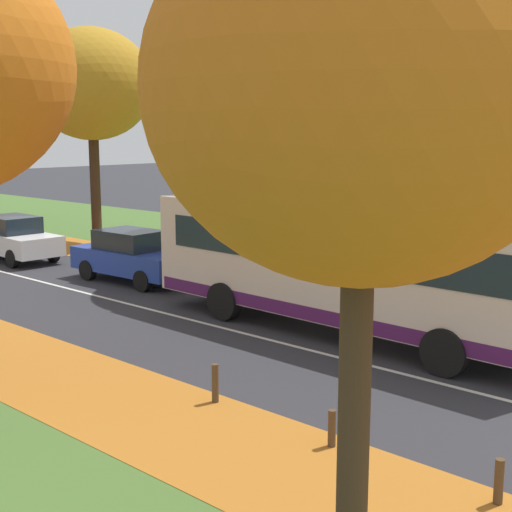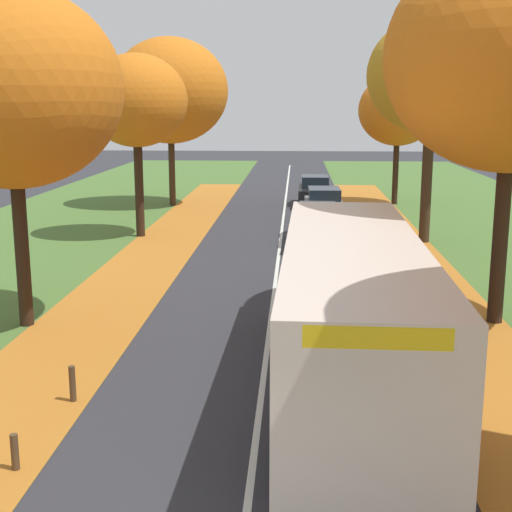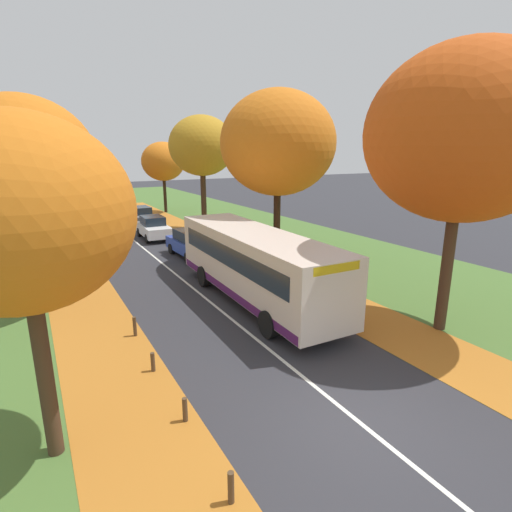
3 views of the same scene
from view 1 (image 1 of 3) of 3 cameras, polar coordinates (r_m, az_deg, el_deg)
grass_verge_right at (r=30.25m, az=-3.41°, el=1.07°), size 12.00×90.00×0.01m
leaf_litter_right at (r=22.89m, az=-0.99°, el=-1.80°), size 2.80×60.00×0.00m
road_centre_line at (r=24.76m, az=-18.70°, el=-1.45°), size 0.12×80.00×0.01m
tree_left_nearest at (r=6.70m, az=8.50°, el=13.01°), size 4.04×4.04×6.89m
tree_right_near at (r=22.47m, az=3.51°, el=14.72°), size 6.12×6.12×9.31m
tree_right_mid at (r=30.41m, az=-13.03°, el=13.20°), size 5.00×5.00×8.80m
bollard_second at (r=9.95m, az=18.86°, el=-16.73°), size 0.12×0.12×0.61m
bollard_third at (r=11.03m, az=6.09°, el=-13.57°), size 0.12×0.12×0.58m
bollard_fourth at (r=12.61m, az=-3.28°, el=-10.15°), size 0.12×0.12×0.70m
bus at (r=16.67m, az=7.30°, el=-0.41°), size 2.82×10.45×2.98m
car_blue_lead at (r=22.68m, az=-9.85°, el=0.01°), size 1.91×4.27×1.62m
car_white_following at (r=27.49m, az=-18.80°, el=1.35°), size 1.90×4.26×1.62m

